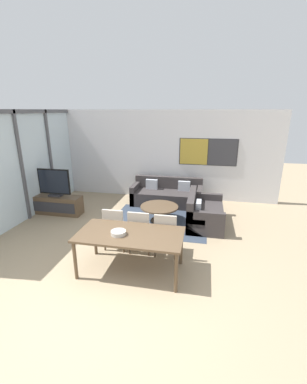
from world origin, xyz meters
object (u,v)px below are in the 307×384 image
dining_chair_centre (140,229)px  fruit_bowl (118,233)px  sofa_main (167,195)px  dining_table (130,237)px  dining_chair_left (115,226)px  coffee_table (159,210)px  television (54,183)px  dining_chair_right (166,232)px  sofa_side (202,214)px  tv_console (57,205)px

dining_chair_centre → fruit_bowl: bearing=-103.4°
sofa_main → dining_table: (-0.10, -3.61, 0.41)m
sofa_main → dining_chair_left: (-0.63, -2.91, 0.24)m
coffee_table → television: bearing=-178.7°
dining_chair_left → dining_chair_centre: (0.53, -0.03, 0.00)m
dining_chair_right → dining_chair_centre: bearing=177.1°
sofa_side → fruit_bowl: fruit_bowl is taller
tv_console → sofa_side: size_ratio=0.94×
tv_console → sofa_side: 4.01m
dining_table → dining_chair_left: size_ratio=2.01×
tv_console → sofa_main: bearing=25.9°
coffee_table → dining_chair_left: 1.70m
tv_console → television: size_ratio=1.55×
tv_console → dining_chair_right: 3.69m
television → dining_chair_left: bearing=-33.4°
tv_console → dining_chair_left: size_ratio=1.56×
dining_table → dining_chair_left: (-0.53, 0.70, -0.17)m
sofa_main → dining_table: size_ratio=1.15×
dining_chair_centre → dining_chair_right: size_ratio=1.00×
sofa_main → dining_chair_right: (0.43, -2.96, 0.24)m
dining_chair_left → dining_chair_centre: 0.53m
tv_console → fruit_bowl: size_ratio=5.46×
sofa_main → fruit_bowl: bearing=-94.4°
television → dining_table: television is taller
sofa_side → dining_chair_centre: dining_chair_centre is taller
coffee_table → dining_chair_left: (-0.63, -1.57, 0.20)m
dining_chair_left → tv_console: bearing=146.6°
dining_chair_right → coffee_table: bearing=104.8°
dining_table → coffee_table: bearing=87.4°
coffee_table → dining_chair_centre: 1.61m
television → dining_chair_right: size_ratio=1.01×
coffee_table → dining_chair_centre: (-0.10, -1.59, 0.20)m
television → dining_table: 3.57m
coffee_table → dining_chair_left: dining_chair_left is taller
coffee_table → fruit_bowl: size_ratio=3.75×
television → dining_chair_right: bearing=-25.0°
dining_table → fruit_bowl: bearing=-154.6°
sofa_main → dining_chair_centre: 2.95m
dining_table → sofa_side: bearing=62.5°
television → fruit_bowl: (2.62, -2.28, -0.10)m
dining_chair_centre → television: bearing=151.4°
dining_chair_centre → sofa_main: bearing=88.0°
television → sofa_side: size_ratio=0.61×
coffee_table → tv_console: bearing=-178.7°
sofa_side → coffee_table: bearing=92.4°
tv_console → sofa_main: (2.91, 1.41, 0.01)m
tv_console → dining_chair_centre: bearing=-28.6°
dining_chair_centre → fruit_bowl: size_ratio=3.49×
sofa_side → dining_table: bearing=152.5°
coffee_table → dining_chair_right: bearing=-75.2°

